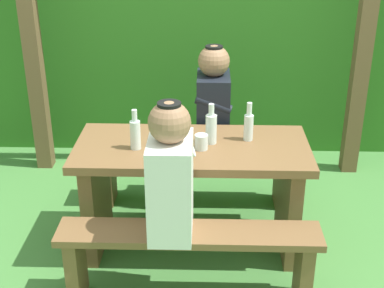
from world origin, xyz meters
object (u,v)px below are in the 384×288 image
picnic_table (192,178)px  bench_near (189,251)px  person_white_shirt (170,175)px  bottle_center (249,125)px  person_black_coat (213,102)px  cell_phone (175,149)px  bottle_right (211,128)px  drinking_glass (201,142)px  bench_far (194,162)px  bottle_left (135,133)px

picnic_table → bench_near: 0.56m
picnic_table → person_white_shirt: bearing=-99.9°
picnic_table → bottle_center: 0.47m
person_white_shirt → bottle_center: (0.43, 0.62, 0.02)m
picnic_table → bottle_center: bearing=14.4°
person_black_coat → picnic_table: bearing=-103.5°
person_white_shirt → cell_phone: size_ratio=5.14×
picnic_table → bottle_right: size_ratio=5.64×
drinking_glass → bottle_right: bearing=57.2°
picnic_table → bench_near: size_ratio=1.00×
picnic_table → cell_phone: cell_phone is taller
person_black_coat → drinking_glass: size_ratio=8.01×
drinking_glass → bottle_center: bottle_center is taller
person_white_shirt → bench_far: bearing=85.1°
bottle_left → bottle_center: 0.68m
bench_near → person_black_coat: bearing=83.2°
bench_near → bottle_right: bearing=78.8°
bench_near → bench_far: (0.00, 1.07, 0.00)m
bench_near → bottle_center: size_ratio=5.85×
bench_far → bottle_right: 0.70m
picnic_table → cell_phone: 0.26m
picnic_table → cell_phone: bearing=-144.2°
picnic_table → bottle_left: size_ratio=5.78×
bottle_left → cell_phone: (0.23, -0.01, -0.09)m
person_black_coat → bottle_right: 0.50m
picnic_table → bench_near: (0.00, -0.54, -0.16)m
person_black_coat → bottle_center: size_ratio=3.01×
bottle_left → bottle_right: bottle_right is taller
bottle_left → person_white_shirt: bearing=-63.6°
person_white_shirt → bottle_right: bearing=70.1°
person_white_shirt → drinking_glass: person_white_shirt is taller
drinking_glass → bottle_right: (0.06, 0.09, 0.05)m
bench_near → bottle_left: 0.75m
bottle_left → bottle_right: 0.45m
bottle_center → drinking_glass: bearing=-153.6°
bottle_center → cell_phone: (-0.44, -0.16, -0.09)m
bottle_right → cell_phone: size_ratio=1.77×
picnic_table → bench_near: picnic_table is taller
bench_far → person_white_shirt: bearing=-94.9°
bench_near → person_black_coat: size_ratio=1.95×
picnic_table → bottle_right: (0.11, 0.03, 0.32)m
person_white_shirt → bottle_center: bearing=55.2°
picnic_table → bench_far: picnic_table is taller
person_black_coat → drinking_glass: person_black_coat is taller
person_white_shirt → drinking_glass: 0.50m
bench_near → bottle_left: (-0.33, 0.48, 0.48)m
bench_near → person_black_coat: 1.17m
bottle_right → bench_near: bearing=-101.2°
bottle_left → cell_phone: 0.25m
person_white_shirt → bottle_center: person_white_shirt is taller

